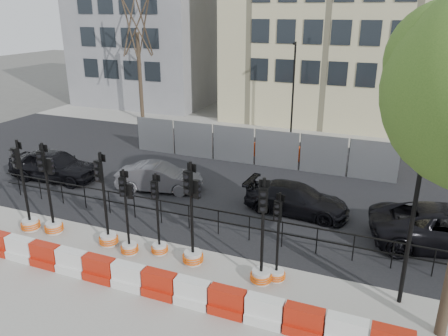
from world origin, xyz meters
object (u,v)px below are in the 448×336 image
at_px(lamp_post_near, 416,199).
at_px(car_c, 296,199).
at_px(traffic_signal_d, 129,235).
at_px(traffic_signal_h, 277,263).
at_px(traffic_signal_a, 28,212).
at_px(car_a, 55,165).

relative_size(lamp_post_near, car_c, 1.39).
relative_size(traffic_signal_d, traffic_signal_h, 1.05).
bearing_deg(lamp_post_near, traffic_signal_h, -175.80).
xyz_separation_m(lamp_post_near, car_c, (-4.08, 4.62, -2.61)).
distance_m(traffic_signal_d, traffic_signal_h, 5.05).
bearing_deg(traffic_signal_a, traffic_signal_d, 16.21).
bearing_deg(traffic_signal_a, traffic_signal_h, 18.62).
bearing_deg(traffic_signal_a, lamp_post_near, 19.20).
xyz_separation_m(traffic_signal_h, car_c, (-0.53, 4.88, 0.01)).
bearing_deg(traffic_signal_d, lamp_post_near, -9.14).
bearing_deg(car_c, car_a, 96.70).
relative_size(lamp_post_near, traffic_signal_a, 1.69).
distance_m(lamp_post_near, traffic_signal_h, 4.42).
xyz_separation_m(traffic_signal_a, car_c, (8.93, 5.22, -0.12)).
height_order(lamp_post_near, traffic_signal_h, lamp_post_near).
xyz_separation_m(traffic_signal_d, car_c, (4.50, 5.25, -0.12)).
relative_size(lamp_post_near, traffic_signal_h, 2.05).
height_order(traffic_signal_a, traffic_signal_d, traffic_signal_a).
distance_m(traffic_signal_a, traffic_signal_d, 4.43).
bearing_deg(lamp_post_near, traffic_signal_d, -175.79).
bearing_deg(lamp_post_near, traffic_signal_a, -177.33).
xyz_separation_m(lamp_post_near, traffic_signal_d, (-8.58, -0.63, -2.49)).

